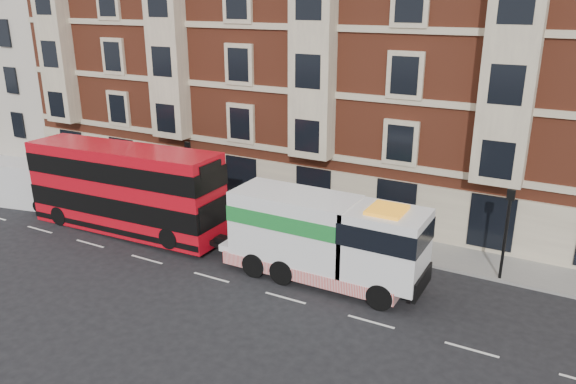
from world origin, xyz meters
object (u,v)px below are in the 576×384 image
Objects in this scene: double_decker_bus at (124,187)px; pedestrian at (112,180)px; tow_truck at (321,237)px; box_van at (26,184)px.

double_decker_bus is 6.59× the size of pedestrian.
tow_truck reaches higher than box_van.
double_decker_bus is 12.07m from tow_truck.
double_decker_bus reaches higher than tow_truck.
tow_truck is (12.06, -0.00, -0.45)m from double_decker_bus.
box_van reaches higher than pedestrian.
tow_truck reaches higher than pedestrian.
tow_truck is at bearing -0.00° from double_decker_bus.
box_van is (-20.77, 0.20, -0.78)m from tow_truck.
box_van is at bearing -90.91° from pedestrian.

